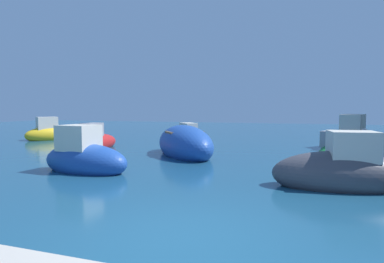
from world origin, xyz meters
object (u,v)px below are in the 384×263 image
moored_boat_3 (342,172)px  moored_boat_8 (338,152)px  moored_boat_0 (185,145)px  moored_boat_1 (84,158)px  moored_boat_5 (51,133)px  moored_boat_7 (190,136)px  moored_boat_2 (353,138)px  moored_boat_4 (95,142)px

moored_boat_3 → moored_boat_8: moored_boat_3 is taller
moored_boat_3 → moored_boat_8: 4.61m
moored_boat_0 → moored_boat_1: bearing=-63.0°
moored_boat_5 → moored_boat_8: bearing=-67.0°
moored_boat_0 → moored_boat_7: 5.91m
moored_boat_0 → moored_boat_5: size_ratio=1.40×
moored_boat_7 → moored_boat_2: bearing=47.3°
moored_boat_3 → moored_boat_4: (-10.97, 4.82, -0.07)m
moored_boat_7 → moored_boat_5: bearing=-118.1°
moored_boat_4 → moored_boat_8: moored_boat_4 is taller
moored_boat_3 → moored_boat_1: bearing=-5.0°
moored_boat_1 → moored_boat_2: (9.47, 9.63, 0.08)m
moored_boat_4 → moored_boat_5: 6.50m
moored_boat_2 → moored_boat_4: 13.43m
moored_boat_8 → moored_boat_4: bearing=111.6°
moored_boat_0 → moored_boat_3: (5.88, -4.22, -0.04)m
moored_boat_0 → moored_boat_2: bearing=85.0°
moored_boat_2 → moored_boat_7: moored_boat_2 is taller
moored_boat_3 → moored_boat_8: (0.39, 4.59, -0.07)m
moored_boat_7 → moored_boat_0: bearing=-23.2°
moored_boat_1 → moored_boat_0: bearing=71.5°
moored_boat_3 → moored_boat_2: bearing=-106.7°
moored_boat_3 → moored_boat_7: size_ratio=1.12×
moored_boat_1 → moored_boat_8: 9.52m
moored_boat_2 → moored_boat_3: 9.54m
moored_boat_0 → moored_boat_1: 4.86m
moored_boat_1 → moored_boat_2: size_ratio=0.67×
moored_boat_1 → moored_boat_3: moored_boat_1 is taller
moored_boat_4 → moored_boat_7: 6.11m
moored_boat_8 → moored_boat_2: bearing=8.0°
moored_boat_2 → moored_boat_4: bearing=126.9°
moored_boat_4 → moored_boat_7: (3.42, 5.07, -0.01)m
moored_boat_0 → moored_boat_2: moored_boat_2 is taller
moored_boat_4 → moored_boat_1: bearing=-150.0°
moored_boat_0 → moored_boat_2: size_ratio=0.97×
moored_boat_2 → moored_boat_1: bearing=152.4°
moored_boat_1 → moored_boat_5: bearing=141.8°
moored_boat_4 → moored_boat_8: (11.36, -0.23, 0.01)m
moored_boat_1 → moored_boat_7: size_ratio=1.02×
moored_boat_7 → moored_boat_3: bearing=-2.3°
moored_boat_0 → moored_boat_7: (-1.67, 5.67, -0.13)m
moored_boat_0 → moored_boat_1: size_ratio=1.44×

